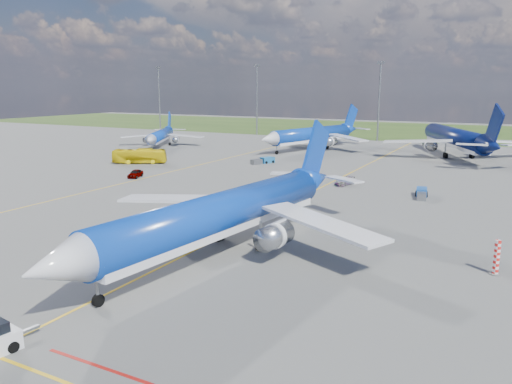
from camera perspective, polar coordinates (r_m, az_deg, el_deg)
The scene contains 15 objects.
ground at distance 47.68m, azimuth -8.03°, elevation -7.12°, with size 400.00×400.00×0.00m, color #5C5C5A.
grass_strip at distance 188.95m, azimuth 19.65°, elevation 6.53°, with size 400.00×80.00×0.01m, color #2D4719.
taxiway_lines at distance 71.06m, azimuth 5.19°, elevation -0.69°, with size 60.25×160.00×0.02m.
floodlight_masts at distance 147.40m, azimuth 21.58°, elevation 9.97°, with size 202.20×0.50×22.70m.
warning_post at distance 46.57m, azimuth 25.80°, elevation -6.75°, with size 0.50×0.50×3.00m, color red.
bg_jet_nw at distance 135.57m, azimuth -10.80°, elevation 5.15°, with size 24.04×31.55×8.26m, color #0B36A1, non-canonical shape.
bg_jet_nnw at distance 127.44m, azimuth 6.40°, elevation 4.87°, with size 30.89×40.54×10.62m, color #0B36A1, non-canonical shape.
bg_jet_n at distance 122.43m, azimuth 21.65°, elevation 3.82°, with size 35.42×46.49×12.18m, color #081344, non-canonical shape.
main_airliner at distance 47.82m, azimuth -3.88°, elevation -6.96°, with size 32.74×42.98×11.26m, color #0B36A1, non-canonical shape.
apron_bus at distance 105.72m, azimuth -13.18°, elevation 4.02°, with size 2.55×10.91×3.04m, color yellow.
service_car_a at distance 89.41m, azimuth -13.62°, elevation 2.07°, with size 1.64×4.08×1.39m, color #999999.
service_car_b at distance 79.34m, azimuth 4.70°, elevation 1.16°, with size 2.35×5.11×1.42m, color #999999.
service_car_c at distance 81.31m, azimuth 10.05°, elevation 1.20°, with size 1.69×4.15×1.20m, color #999999.
baggage_tug_w at distance 75.15m, azimuth 18.40°, elevation -0.15°, with size 2.16×5.24×1.14m.
baggage_tug_c at distance 103.04m, azimuth 0.87°, elevation 3.60°, with size 3.54×5.49×1.21m.
Camera 1 is at (26.60, -36.43, 15.44)m, focal length 35.00 mm.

